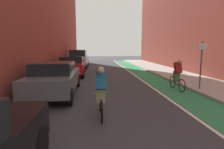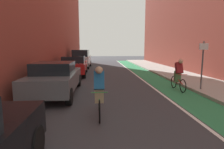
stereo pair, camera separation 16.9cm
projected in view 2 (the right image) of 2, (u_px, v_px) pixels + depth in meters
name	position (u px, v px, depth m)	size (l,w,h in m)	color
ground_plane	(111.00, 81.00, 12.14)	(76.66, 76.66, 0.00)	#38383D
bike_lane_paint	(148.00, 76.00, 14.31)	(1.60, 34.85, 0.00)	#2D8451
lane_divider_stripe	(137.00, 76.00, 14.25)	(0.12, 34.85, 0.00)	white
sidewalk_right	(177.00, 75.00, 14.46)	(3.10, 34.85, 0.14)	#A8A59E
building_facade_right	(202.00, 9.00, 15.83)	(2.40, 30.85, 11.05)	brown
parked_sedan_gray	(56.00, 78.00, 8.41)	(1.99, 4.56, 1.53)	#595B60
parked_sedan_red	(74.00, 65.00, 14.52)	(2.09, 4.61, 1.53)	red
parked_suv_white	(81.00, 59.00, 20.10)	(1.94, 4.52, 1.98)	silver
cyclist_mid	(99.00, 91.00, 5.69)	(0.48, 1.72, 1.61)	black
cyclist_trailing	(178.00, 74.00, 9.30)	(0.48, 1.71, 1.61)	black
street_sign_post	(203.00, 61.00, 8.81)	(0.44, 0.07, 2.34)	#4C4C51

